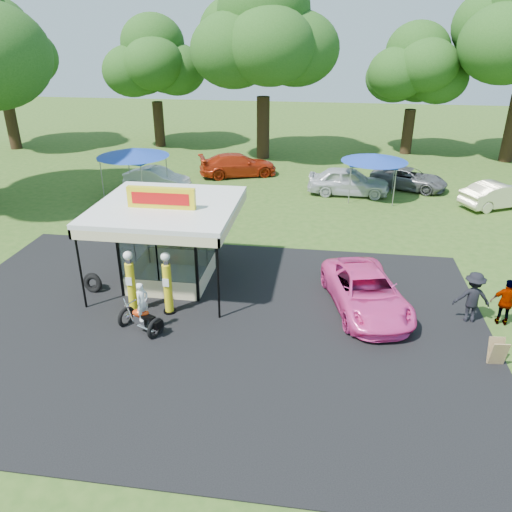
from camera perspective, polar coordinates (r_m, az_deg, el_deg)
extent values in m
plane|color=#2D5019|center=(16.39, -7.93, -11.40)|extent=(120.00, 120.00, 0.00)
cube|color=black|center=(17.97, -6.22, -7.65)|extent=(20.00, 14.00, 0.04)
cube|color=white|center=(20.97, -9.55, -2.78)|extent=(3.00, 3.00, 0.06)
cube|color=white|center=(19.70, -10.21, 5.66)|extent=(5.40, 5.40, 0.18)
cube|color=yellow|center=(19.09, -10.77, 6.56)|extent=(2.60, 0.25, 0.80)
cube|color=red|center=(18.98, -10.90, 6.43)|extent=(2.21, 0.02, 0.45)
cylinder|color=black|center=(19.14, -19.43, -1.48)|extent=(0.08, 0.08, 3.20)
cylinder|color=black|center=(17.44, -4.34, -2.64)|extent=(0.08, 0.08, 3.20)
cylinder|color=black|center=(19.11, -13.75, -6.03)|extent=(0.46, 0.46, 0.10)
cylinder|color=yellow|center=(18.64, -14.05, -3.42)|extent=(0.31, 0.31, 1.87)
cylinder|color=silver|center=(18.18, -14.38, -0.54)|extent=(0.21, 0.21, 0.21)
sphere|color=white|center=(18.10, -14.45, 0.05)|extent=(0.33, 0.33, 0.33)
cube|color=white|center=(18.34, -14.36, -2.84)|extent=(0.23, 0.02, 0.31)
cylinder|color=black|center=(18.75, -9.82, -6.28)|extent=(0.46, 0.46, 0.10)
cylinder|color=yellow|center=(18.27, -10.04, -3.63)|extent=(0.31, 0.31, 1.87)
cylinder|color=silver|center=(17.80, -10.28, -0.69)|extent=(0.21, 0.21, 0.21)
sphere|color=white|center=(17.72, -10.33, -0.08)|extent=(0.33, 0.33, 0.33)
cube|color=white|center=(17.97, -10.29, -3.03)|extent=(0.23, 0.02, 0.31)
torus|color=black|center=(18.24, -14.59, -6.75)|extent=(0.45, 0.77, 0.78)
torus|color=black|center=(17.37, -11.39, -8.13)|extent=(0.45, 0.77, 0.78)
cube|color=silver|center=(17.69, -12.97, -7.07)|extent=(0.57, 0.44, 0.28)
ellipsoid|color=#E33E10|center=(17.56, -13.05, -6.35)|extent=(0.59, 0.33, 0.28)
cube|color=black|center=(17.39, -12.27, -6.83)|extent=(0.56, 0.43, 0.09)
cube|color=black|center=(17.25, -11.38, -7.62)|extent=(0.42, 0.42, 0.26)
cylinder|color=silver|center=(17.99, -14.39, -5.98)|extent=(0.39, 0.22, 0.82)
cylinder|color=silver|center=(17.74, -14.19, -5.22)|extent=(0.27, 0.52, 0.05)
sphere|color=silver|center=(17.93, -14.48, -5.58)|extent=(0.15, 0.15, 0.15)
imported|color=white|center=(17.23, -12.87, -5.12)|extent=(0.51, 0.60, 1.38)
torus|color=black|center=(20.73, -18.10, -3.03)|extent=(0.77, 0.40, 0.76)
torus|color=black|center=(20.91, -18.25, -2.81)|extent=(0.74, 0.37, 0.76)
cube|color=#593819|center=(17.28, 25.95, -10.08)|extent=(0.51, 0.26, 0.89)
cube|color=#593819|center=(17.45, 25.77, -9.69)|extent=(0.51, 0.26, 0.89)
imported|color=yellow|center=(22.67, -8.00, 0.77)|extent=(2.82, 1.13, 0.96)
imported|color=#FF45A5|center=(18.84, 12.46, -4.02)|extent=(3.59, 5.59, 1.43)
imported|color=black|center=(19.12, 23.50, -4.37)|extent=(1.25, 0.72, 1.92)
imported|color=gray|center=(19.48, 26.68, -4.77)|extent=(1.07, 0.57, 1.74)
imported|color=silver|center=(33.05, -11.24, 8.66)|extent=(4.49, 2.34, 1.41)
imported|color=#AC270D|center=(35.54, -2.07, 10.37)|extent=(5.81, 3.99, 1.56)
imported|color=silver|center=(31.88, 10.53, 8.41)|extent=(5.06, 2.17, 1.70)
imported|color=slate|center=(34.04, 17.06, 8.45)|extent=(5.28, 3.83, 1.34)
imported|color=beige|center=(32.25, 25.97, 6.29)|extent=(4.72, 3.46, 1.48)
cylinder|color=gray|center=(33.52, -15.01, 9.40)|extent=(0.06, 0.06, 2.40)
cylinder|color=gray|center=(32.54, -10.41, 9.39)|extent=(0.06, 0.06, 2.40)
cylinder|color=gray|center=(31.07, -16.95, 7.99)|extent=(0.06, 0.06, 2.40)
cylinder|color=gray|center=(30.01, -12.05, 7.95)|extent=(0.06, 0.06, 2.40)
cube|color=#1839A1|center=(31.44, -13.84, 10.92)|extent=(3.00, 3.00, 0.12)
cone|color=#1839A1|center=(31.37, -13.90, 11.46)|extent=(4.31, 4.31, 0.50)
cylinder|color=gray|center=(32.51, 10.75, 9.16)|extent=(0.05, 0.05, 2.19)
cylinder|color=gray|center=(32.72, 15.25, 8.82)|extent=(0.05, 0.05, 2.19)
cylinder|color=gray|center=(30.06, 10.88, 7.87)|extent=(0.05, 0.05, 2.19)
cylinder|color=gray|center=(30.29, 15.72, 7.52)|extent=(0.05, 0.05, 2.19)
cube|color=#1839A1|center=(31.07, 13.36, 10.41)|extent=(2.74, 2.74, 0.11)
cone|color=#1839A1|center=(31.01, 13.41, 10.92)|extent=(3.95, 3.95, 0.46)
cylinder|color=black|center=(48.40, -26.13, 13.40)|extent=(0.94, 0.94, 4.17)
cylinder|color=black|center=(45.58, -11.03, 14.58)|extent=(0.89, 0.89, 3.77)
ellipsoid|color=#1C4914|center=(45.02, -11.56, 20.59)|extent=(8.75, 8.75, 7.50)
cylinder|color=black|center=(40.44, 0.82, 14.45)|extent=(1.01, 1.01, 4.73)
ellipsoid|color=#1C4914|center=(39.80, 0.87, 23.20)|extent=(11.36, 11.36, 9.74)
cylinder|color=black|center=(43.83, 16.95, 13.44)|extent=(0.89, 0.89, 3.55)
ellipsoid|color=#1C4914|center=(43.25, 17.73, 19.32)|extent=(8.29, 8.29, 7.10)
cylinder|color=black|center=(43.87, 27.18, 12.81)|extent=(1.00, 1.00, 5.00)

